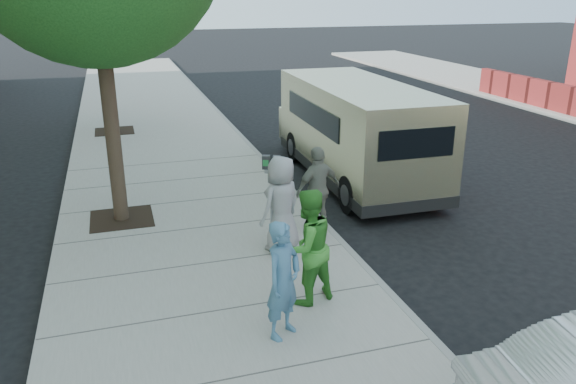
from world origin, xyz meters
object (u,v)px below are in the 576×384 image
at_px(person_striped_polo, 318,189).
at_px(person_gray_shirt, 281,204).
at_px(van, 355,129).
at_px(parking_meter, 272,179).
at_px(person_green_shirt, 307,247).
at_px(person_officer, 283,280).

bearing_deg(person_striped_polo, person_gray_shirt, 17.79).
xyz_separation_m(van, person_striped_polo, (-2.06, -3.06, -0.28)).
distance_m(parking_meter, person_gray_shirt, 0.61).
bearing_deg(person_green_shirt, person_officer, 33.24).
height_order(parking_meter, person_officer, person_officer).
distance_m(person_green_shirt, person_striped_polo, 2.54).
bearing_deg(person_striped_polo, person_green_shirt, 49.93).
bearing_deg(van, person_green_shirt, -118.77).
xyz_separation_m(person_officer, person_gray_shirt, (0.71, 2.45, 0.04)).
height_order(parking_meter, person_green_shirt, person_green_shirt).
bearing_deg(person_gray_shirt, person_officer, 44.29).
distance_m(person_officer, person_gray_shirt, 2.55).
xyz_separation_m(van, person_green_shirt, (-3.08, -5.39, -0.24)).
xyz_separation_m(parking_meter, van, (2.96, 3.12, -0.03)).
bearing_deg(person_green_shirt, person_gray_shirt, -112.80).
relative_size(parking_meter, person_gray_shirt, 0.92).
distance_m(person_officer, person_striped_polo, 3.44).
bearing_deg(person_green_shirt, parking_meter, -111.32).
distance_m(van, person_striped_polo, 3.70).
height_order(van, person_gray_shirt, van).
relative_size(parking_meter, van, 0.24).
height_order(person_gray_shirt, person_striped_polo, person_gray_shirt).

